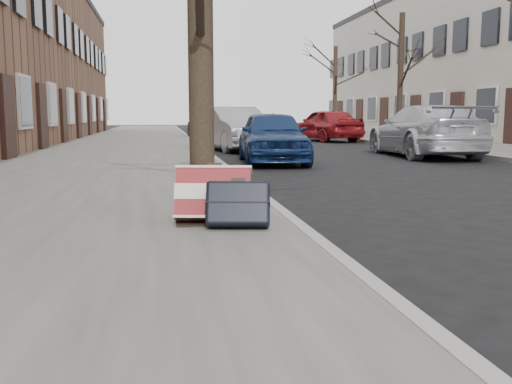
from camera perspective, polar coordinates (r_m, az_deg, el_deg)
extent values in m
plane|color=black|center=(5.29, 19.75, -5.45)|extent=(120.00, 120.00, 0.00)
cube|color=slate|center=(19.55, -12.83, 4.33)|extent=(5.00, 70.00, 0.12)
cube|color=slate|center=(22.09, 18.58, 4.50)|extent=(4.00, 70.00, 0.12)
cube|color=black|center=(5.80, -3.86, -2.57)|extent=(0.85, 0.85, 0.02)
cube|color=maroon|center=(5.52, -4.26, -0.26)|extent=(0.78, 0.52, 0.56)
cube|color=black|center=(5.26, -1.81, -1.19)|extent=(0.64, 0.44, 0.46)
imported|color=navy|center=(13.78, 1.64, 5.58)|extent=(1.80, 3.86, 1.28)
imported|color=#929599|center=(18.58, -2.15, 6.35)|extent=(2.26, 4.50, 1.41)
imported|color=#3E3F44|center=(29.03, -4.57, 6.72)|extent=(2.61, 4.85, 1.29)
imported|color=#AEB0B6|center=(16.55, 16.49, 5.87)|extent=(2.31, 5.01, 1.42)
imported|color=maroon|center=(25.21, 6.94, 6.68)|extent=(2.67, 4.46, 1.42)
cylinder|color=black|center=(24.57, 14.24, 11.08)|extent=(0.24, 0.24, 5.13)
cylinder|color=black|center=(32.95, 7.91, 10.07)|extent=(0.22, 0.22, 4.82)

